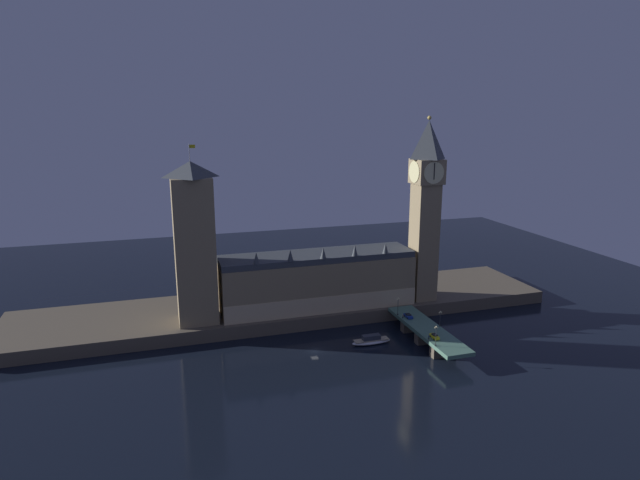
# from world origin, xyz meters

# --- Properties ---
(ground_plane) EXTENTS (400.00, 400.00, 0.00)m
(ground_plane) POSITION_xyz_m (0.00, 0.00, 0.00)
(ground_plane) COLOR black
(embankment) EXTENTS (220.00, 42.00, 5.10)m
(embankment) POSITION_xyz_m (0.00, 39.00, 2.55)
(embankment) COLOR brown
(embankment) RESTS_ON ground_plane
(parliament_hall) EXTENTS (77.60, 19.39, 26.54)m
(parliament_hall) POSITION_xyz_m (10.00, 30.02, 16.13)
(parliament_hall) COLOR #8E7A56
(parliament_hall) RESTS_ON embankment
(clock_tower) EXTENTS (11.63, 11.74, 75.46)m
(clock_tower) POSITION_xyz_m (54.99, 26.22, 45.06)
(clock_tower) COLOR #8E7A56
(clock_tower) RESTS_ON embankment
(victoria_tower) EXTENTS (14.58, 14.58, 65.95)m
(victoria_tower) POSITION_xyz_m (-37.43, 28.64, 35.18)
(victoria_tower) COLOR #8E7A56
(victoria_tower) RESTS_ON embankment
(bridge) EXTENTS (10.31, 46.00, 5.77)m
(bridge) POSITION_xyz_m (41.22, -5.00, 4.05)
(bridge) COLOR #4C7560
(bridge) RESTS_ON ground_plane
(car_northbound_lead) EXTENTS (2.09, 4.40, 1.48)m
(car_northbound_lead) POSITION_xyz_m (38.95, 6.05, 6.47)
(car_northbound_lead) COLOR navy
(car_northbound_lead) RESTS_ON bridge
(car_northbound_trail) EXTENTS (1.91, 4.27, 1.60)m
(car_northbound_trail) POSITION_xyz_m (38.95, -14.13, 6.52)
(car_northbound_trail) COLOR yellow
(car_northbound_trail) RESTS_ON bridge
(pedestrian_near_rail) EXTENTS (0.38, 0.38, 1.70)m
(pedestrian_near_rail) POSITION_xyz_m (36.68, -14.34, 6.67)
(pedestrian_near_rail) COLOR black
(pedestrian_near_rail) RESTS_ON bridge
(pedestrian_far_rail) EXTENTS (0.38, 0.38, 1.74)m
(pedestrian_far_rail) POSITION_xyz_m (36.68, 6.00, 6.69)
(pedestrian_far_rail) COLOR black
(pedestrian_far_rail) RESTS_ON bridge
(street_lamp_near) EXTENTS (1.34, 0.60, 7.15)m
(street_lamp_near) POSITION_xyz_m (36.28, -19.72, 10.24)
(street_lamp_near) COLOR #2D3333
(street_lamp_near) RESTS_ON bridge
(street_lamp_mid) EXTENTS (1.34, 0.60, 5.88)m
(street_lamp_mid) POSITION_xyz_m (46.15, -5.00, 9.46)
(street_lamp_mid) COLOR #2D3333
(street_lamp_mid) RESTS_ON bridge
(street_lamp_far) EXTENTS (1.34, 0.60, 7.05)m
(street_lamp_far) POSITION_xyz_m (36.28, 9.72, 10.18)
(street_lamp_far) COLOR #2D3333
(street_lamp_far) RESTS_ON bridge
(boat_upstream) EXTENTS (14.68, 4.09, 3.44)m
(boat_upstream) POSITION_xyz_m (21.36, -0.11, 1.26)
(boat_upstream) COLOR white
(boat_upstream) RESTS_ON ground_plane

